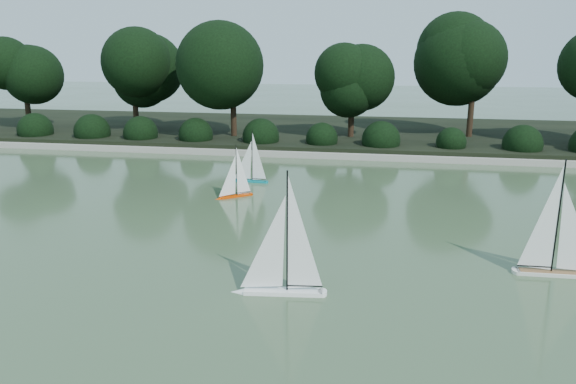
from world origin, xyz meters
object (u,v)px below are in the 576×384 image
(sailboat_white_a, at_px, (276,274))
(sailboat_white_b, at_px, (564,257))
(sailboat_teal, at_px, (248,173))
(sailboat_orange, at_px, (233,189))

(sailboat_white_a, bearing_deg, sailboat_white_b, 18.23)
(sailboat_white_b, height_order, sailboat_teal, sailboat_white_b)
(sailboat_white_a, xyz_separation_m, sailboat_teal, (-1.97, 6.32, -0.08))
(sailboat_white_a, height_order, sailboat_teal, sailboat_white_a)
(sailboat_white_a, xyz_separation_m, sailboat_orange, (-1.95, 4.82, -0.09))
(sailboat_orange, bearing_deg, sailboat_teal, 90.68)
(sailboat_white_b, height_order, sailboat_orange, sailboat_white_b)
(sailboat_white_b, relative_size, sailboat_orange, 1.49)
(sailboat_white_a, distance_m, sailboat_white_b, 4.37)
(sailboat_white_a, height_order, sailboat_orange, sailboat_white_a)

